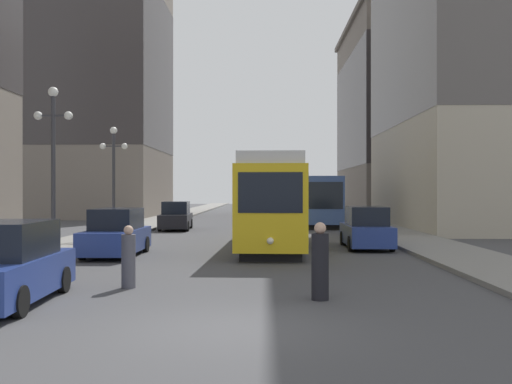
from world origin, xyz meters
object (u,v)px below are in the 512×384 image
object	(u,v)px
parked_car_left_far	(176,217)
lamp_post_left_near	(53,146)
transit_bus	(317,198)
streetcar	(274,200)
pedestrian_crossing_far	(320,264)
parked_car_left_near	(116,234)
pedestrian_crossing_near	(129,259)
parked_car_right_far	(366,229)
lamp_post_left_far	(114,165)
parked_car_left_mid	(6,266)

from	to	relation	value
parked_car_left_far	lamp_post_left_near	size ratio (longest dim) A/B	0.79
transit_bus	lamp_post_left_near	bearing A→B (deg)	-117.52
streetcar	lamp_post_left_near	xyz separation A→B (m)	(-8.04, -5.49, 2.01)
parked_car_left_far	pedestrian_crossing_far	world-z (taller)	parked_car_left_far
parked_car_left_near	pedestrian_crossing_near	world-z (taller)	parked_car_left_near
transit_bus	parked_car_right_far	size ratio (longest dim) A/B	2.59
transit_bus	pedestrian_crossing_near	size ratio (longest dim) A/B	7.17
pedestrian_crossing_far	pedestrian_crossing_near	bearing A→B (deg)	80.41
streetcar	lamp_post_left_near	size ratio (longest dim) A/B	2.16
pedestrian_crossing_near	lamp_post_left_near	world-z (taller)	lamp_post_left_near
parked_car_right_far	lamp_post_left_far	size ratio (longest dim) A/B	0.80
streetcar	parked_car_left_mid	distance (m)	14.86
parked_car_left_near	pedestrian_crossing_far	bearing A→B (deg)	-51.50
lamp_post_left_near	lamp_post_left_far	world-z (taller)	lamp_post_left_near
parked_car_right_far	lamp_post_left_near	xyz separation A→B (m)	(-12.03, -4.51, 3.27)
transit_bus	pedestrian_crossing_near	world-z (taller)	transit_bus
pedestrian_crossing_near	streetcar	bearing A→B (deg)	158.90
streetcar	pedestrian_crossing_far	distance (m)	13.02
pedestrian_crossing_near	parked_car_left_mid	bearing A→B (deg)	-48.49
streetcar	pedestrian_crossing_far	bearing A→B (deg)	-84.22
transit_bus	parked_car_left_far	world-z (taller)	transit_bus
parked_car_left_mid	lamp_post_left_near	distance (m)	8.84
parked_car_left_far	pedestrian_crossing_far	bearing A→B (deg)	-76.65
parked_car_left_near	parked_car_left_far	size ratio (longest dim) A/B	0.94
transit_bus	parked_car_left_mid	xyz separation A→B (m)	(-9.53, -29.43, -1.10)
pedestrian_crossing_near	lamp_post_left_far	distance (m)	15.05
streetcar	parked_car_left_far	distance (m)	12.52
pedestrian_crossing_near	parked_car_right_far	bearing A→B (deg)	140.62
parked_car_left_near	parked_car_right_far	distance (m)	10.58
parked_car_right_far	lamp_post_left_far	xyz separation A→B (m)	(-12.03, 3.76, 2.96)
parked_car_left_mid	streetcar	bearing A→B (deg)	63.08
lamp_post_left_near	transit_bus	bearing A→B (deg)	61.94
parked_car_right_far	parked_car_left_near	bearing A→B (deg)	17.68
transit_bus	lamp_post_left_near	distance (m)	24.39
streetcar	lamp_post_left_near	bearing A→B (deg)	-143.75
parked_car_left_far	parked_car_left_near	bearing A→B (deg)	-93.08
transit_bus	pedestrian_crossing_far	bearing A→B (deg)	-94.45
parked_car_right_far	parked_car_left_mid	bearing A→B (deg)	51.94
parked_car_left_near	pedestrian_crossing_near	size ratio (longest dim) A/B	2.80
pedestrian_crossing_near	pedestrian_crossing_far	distance (m)	5.03
parked_car_left_far	pedestrian_crossing_near	distance (m)	22.30
transit_bus	parked_car_left_mid	size ratio (longest dim) A/B	2.51
transit_bus	parked_car_right_far	xyz separation A→B (m)	(0.61, -16.93, -1.10)
transit_bus	lamp_post_left_near	size ratio (longest dim) A/B	1.89
lamp_post_left_far	transit_bus	bearing A→B (deg)	49.04
parked_car_right_far	pedestrian_crossing_far	distance (m)	12.36
parked_car_left_mid	parked_car_left_far	size ratio (longest dim) A/B	0.96
parked_car_left_mid	lamp_post_left_near	xyz separation A→B (m)	(-1.90, 7.99, 3.27)
streetcar	parked_car_right_far	distance (m)	4.30
parked_car_left_mid	parked_car_left_near	bearing A→B (deg)	87.55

